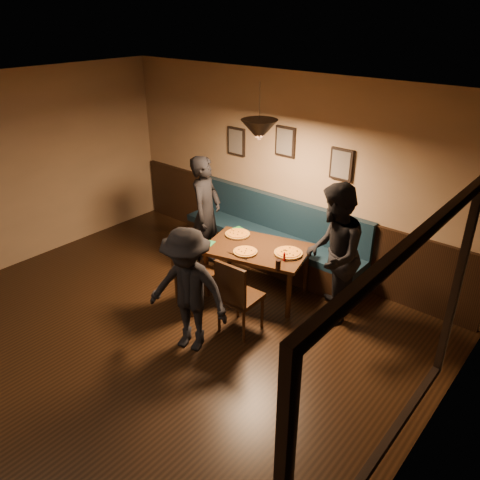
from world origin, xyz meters
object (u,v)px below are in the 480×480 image
Objects in this scene: dining_table at (257,271)px; soda_glass at (278,265)px; booth_bench at (271,235)px; tabasco_bottle at (284,256)px; diner_front at (188,291)px; chair_near_left at (196,271)px; diner_right at (333,255)px; diner_left at (206,214)px; chair_near_right at (241,295)px.

dining_table is 0.77m from soda_glass.
booth_bench is 1.21m from tabasco_bottle.
booth_bench is 2.20m from diner_front.
soda_glass is at bearing 35.73° from chair_near_left.
soda_glass is at bearing 50.57° from diner_front.
booth_bench is 21.68× the size of soda_glass.
tabasco_bottle is at bearing 48.81° from chair_near_left.
chair_near_left reaches higher than booth_bench.
diner_right is 1.19× the size of diner_front.
chair_near_left is at bearing -157.49° from soda_glass.
diner_front is at bearing -37.34° from chair_near_left.
diner_right reaches higher than diner_left.
dining_table is 10.29× the size of tabasco_bottle.
chair_near_left reaches higher than dining_table.
diner_right is (0.68, 0.91, 0.40)m from chair_near_right.
diner_right reaches higher than chair_near_right.
chair_near_left is at bearing 174.76° from chair_near_right.
soda_glass is at bearing -125.11° from diner_left.
diner_right is at bearing -6.80° from dining_table.
diner_left is 0.96× the size of diner_right.
tabasco_bottle is (0.13, 0.69, 0.28)m from chair_near_right.
soda_glass is at bearing 62.62° from chair_near_right.
dining_table is 1.43m from diner_front.
soda_glass is (0.46, 1.06, 0.03)m from diner_front.
chair_near_right is (0.35, -0.76, 0.14)m from dining_table.
chair_near_right is 1.20m from diner_right.
chair_near_right is (0.70, -1.53, -0.01)m from booth_bench.
booth_bench is at bearing -138.33° from diner_right.
diner_left is 1.55m from tabasco_bottle.
booth_bench is 1.50m from chair_near_left.
diner_left is at bearing -137.67° from booth_bench.
diner_left is 1.90m from diner_front.
soda_glass is 1.08× the size of tabasco_bottle.
chair_near_right is 1.70m from diner_left.
chair_near_left is at bearing -135.71° from dining_table.
booth_bench is 1.75× the size of diner_left.
chair_near_left reaches higher than soda_glass.
diner_right is at bearing 44.33° from soda_glass.
dining_table is 0.77× the size of diner_left.
diner_front is (0.53, -0.65, 0.23)m from chair_near_left.
tabasco_bottle is (0.91, 0.65, 0.26)m from chair_near_left.
chair_near_right is 0.71m from diner_front.
booth_bench reaches higher than tabasco_bottle.
dining_table is 1.17m from diner_right.
diner_left reaches higher than diner_front.
chair_near_left is 0.87m from diner_front.
soda_glass is 0.25m from tabasco_bottle.
tabasco_bottle is (0.82, -0.85, 0.27)m from booth_bench.
chair_near_left is 0.58× the size of diner_right.
diner_right is (1.37, -0.63, 0.39)m from booth_bench.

